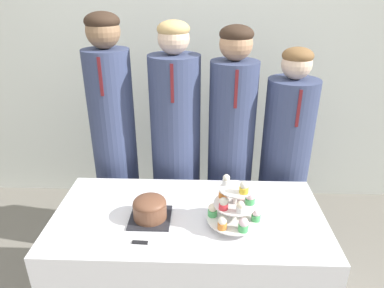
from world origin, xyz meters
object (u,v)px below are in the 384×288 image
Objects in this scene: cake_knife at (149,243)px; student_1 at (176,155)px; student_3 at (284,167)px; round_cake at (150,208)px; cupcake_stand at (235,206)px; student_0 at (115,148)px; student_2 at (230,156)px.

student_1 is (0.06, 0.81, 0.05)m from cake_knife.
round_cake is at bearing -142.00° from student_3.
student_3 is at bearing 38.00° from round_cake.
round_cake is at bearing 174.90° from cupcake_stand.
student_0 is 0.41m from student_1.
cupcake_stand is at bearing -5.10° from round_cake.
student_3 reaches higher than round_cake.
student_2 is (0.44, 0.62, -0.01)m from round_cake.
student_1 is (-0.33, 0.66, -0.06)m from cupcake_stand.
cupcake_stand is at bearing 23.22° from cake_knife.
cake_knife is at bearing -133.83° from student_3.
student_0 reaches higher than cupcake_stand.
student_1 is (0.40, 0.00, -0.04)m from student_0.
student_0 is at bearing 180.00° from student_3.
student_2 is (0.42, 0.81, 0.05)m from cake_knife.
student_0 is 1.03× the size of student_1.
round_cake is 0.83× the size of cake_knife.
cupcake_stand reaches higher than cake_knife.
student_1 reaches higher than round_cake.
cupcake_stand is 0.66m from student_2.
student_1 is at bearing 0.00° from student_0.
student_0 is at bearing 117.21° from round_cake.
cake_knife is 0.15× the size of student_0.
student_2 is at bearing 180.00° from student_3.
student_2 is 1.08× the size of student_3.
cupcake_stand is 0.18× the size of student_3.
cake_knife is at bearing -66.98° from student_0.
student_1 is at bearing 116.72° from cupcake_stand.
student_0 reaches higher than student_3.
cake_knife is 0.91m from student_2.
student_0 is (-0.34, 0.81, 0.09)m from cake_knife.
cupcake_stand is 0.17× the size of student_1.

